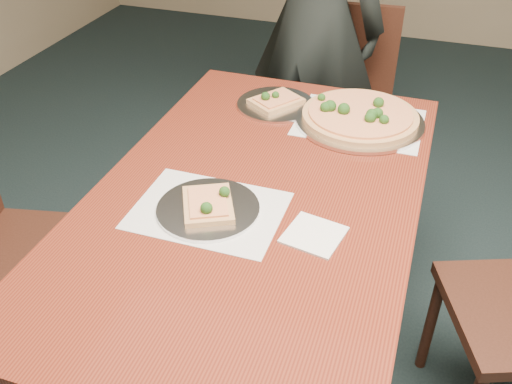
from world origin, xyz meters
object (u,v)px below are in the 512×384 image
(chair_far, at_px, (345,96))
(diner, at_px, (314,21))
(slice_plate_far, at_px, (276,103))
(slice_plate_near, at_px, (208,207))
(dining_table, at_px, (256,217))
(pizza_pan, at_px, (360,117))

(chair_far, xyz_separation_m, diner, (-0.16, -0.03, 0.34))
(chair_far, height_order, diner, diner)
(chair_far, relative_size, diner, 0.53)
(chair_far, relative_size, slice_plate_far, 3.25)
(slice_plate_near, bearing_deg, slice_plate_far, 90.86)
(dining_table, bearing_deg, slice_plate_far, 101.08)
(diner, relative_size, slice_plate_near, 6.13)
(pizza_pan, bearing_deg, dining_table, -112.22)
(diner, bearing_deg, slice_plate_far, 102.65)
(slice_plate_near, bearing_deg, diner, 91.09)
(chair_far, bearing_deg, diner, -174.40)
(diner, xyz_separation_m, slice_plate_far, (0.01, -0.61, -0.10))
(dining_table, distance_m, diner, 1.16)
(diner, bearing_deg, slice_plate_near, 102.41)
(dining_table, bearing_deg, chair_far, 87.90)
(chair_far, distance_m, slice_plate_near, 1.32)
(pizza_pan, relative_size, slice_plate_near, 1.55)
(diner, xyz_separation_m, slice_plate_near, (0.02, -1.26, -0.09))
(slice_plate_near, distance_m, slice_plate_far, 0.65)
(dining_table, distance_m, slice_plate_near, 0.19)
(pizza_pan, bearing_deg, diner, 116.61)
(dining_table, xyz_separation_m, slice_plate_far, (-0.10, 0.53, 0.10))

